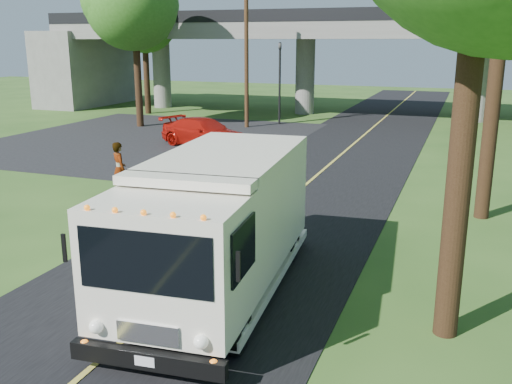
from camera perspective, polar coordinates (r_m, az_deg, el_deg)
The scene contains 11 objects.
ground at distance 12.09m, azimuth -9.46°, elevation -11.48°, with size 120.00×120.00×0.00m, color #2D4F1C.
road at distance 20.79m, azimuth 4.27°, elevation 0.07°, with size 7.00×90.00×0.02m, color black.
parking_lot at distance 32.38m, azimuth -10.65°, elevation 5.23°, with size 16.00×18.00×0.01m, color black.
lane_line at distance 20.78m, azimuth 4.27°, elevation 0.12°, with size 0.12×90.00×0.01m, color gold.
overpass at distance 41.69m, azimuth 13.18°, elevation 13.52°, with size 54.00×10.00×7.30m.
traffic_signal at distance 37.22m, azimuth 2.39°, elevation 11.66°, with size 0.18×0.22×5.20m.
utility_pole at distance 35.79m, azimuth -0.96°, elevation 13.78°, with size 1.60×0.26×9.00m.
tree_left_far at distance 43.40m, azimuth -11.07°, elevation 17.50°, with size 5.26×5.16×9.89m.
step_van at distance 12.06m, azimuth -3.89°, elevation -3.02°, with size 3.24×7.33×2.99m.
red_sedan at distance 29.58m, azimuth -5.20°, elevation 5.93°, with size 2.03×5.00×1.45m, color #AC120A.
pedestrian at distance 20.58m, azimuth -13.51°, elevation 2.25°, with size 0.70×0.46×1.91m, color gray.
Camera 1 is at (5.55, -9.31, 5.34)m, focal length 40.00 mm.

